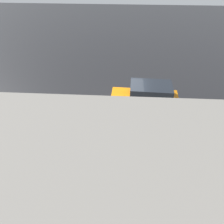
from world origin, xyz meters
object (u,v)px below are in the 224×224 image
Objects in this scene: moving_hatchback at (146,100)px; pedestrian at (47,129)px; sign_post at (32,132)px; fire_hydrant at (63,129)px.

moving_hatchback is 3.25× the size of pedestrian.
pedestrian is at bearing -97.39° from sign_post.
moving_hatchback reaches higher than pedestrian.
fire_hydrant is at bearing -120.40° from sign_post.
fire_hydrant is at bearing 25.26° from moving_hatchback.
sign_post reaches higher than moving_hatchback.
fire_hydrant is 2.12m from sign_post.
sign_post reaches higher than pedestrian.
fire_hydrant is 0.33× the size of sign_post.
pedestrian reaches higher than fire_hydrant.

